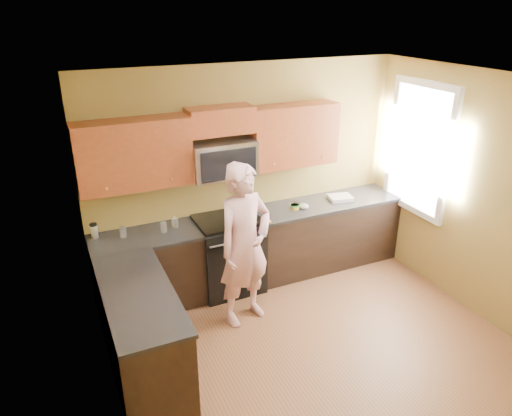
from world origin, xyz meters
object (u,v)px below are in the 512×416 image
stove (229,254)px  microwave (223,176)px  butter_tub (295,209)px  frying_pan (238,223)px  travel_mug (95,238)px  woman (245,245)px

stove → microwave: microwave is taller
microwave → butter_tub: microwave is taller
frying_pan → butter_tub: frying_pan is taller
frying_pan → microwave: bearing=79.5°
frying_pan → travel_mug: travel_mug is taller
woman → frying_pan: bearing=59.6°
frying_pan → butter_tub: (0.84, 0.14, -0.03)m
woman → frying_pan: (0.12, 0.50, 0.03)m
stove → frying_pan: bearing=-70.7°
microwave → woman: (-0.06, -0.79, -0.53)m
travel_mug → frying_pan: bearing=-12.9°
stove → travel_mug: size_ratio=5.46×
butter_tub → travel_mug: travel_mug is taller
stove → woman: 0.80m
butter_tub → woman: bearing=-146.4°
microwave → travel_mug: (-1.50, 0.06, -0.53)m
stove → travel_mug: 1.58m
woman → travel_mug: (-1.44, 0.85, -0.00)m
microwave → woman: woman is taller
travel_mug → butter_tub: bearing=-5.1°
microwave → stove: bearing=-90.0°
microwave → butter_tub: (0.89, -0.15, -0.53)m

